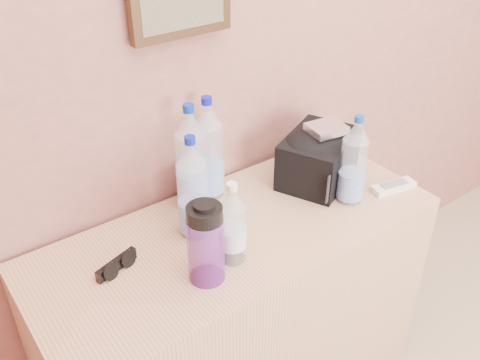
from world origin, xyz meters
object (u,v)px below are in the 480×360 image
at_px(sunglasses, 116,265).
at_px(foil_packet, 326,128).
at_px(pet_large_a, 193,192).
at_px(pet_large_d, 353,164).
at_px(ac_remote, 393,187).
at_px(toiletry_bag, 318,155).
at_px(nalgene_bottle, 206,243).
at_px(dresser, 237,320).
at_px(pet_small, 232,227).
at_px(pet_large_b, 209,153).
at_px(pet_large_c, 192,163).

bearing_deg(sunglasses, foil_packet, -17.71).
height_order(pet_large_a, pet_large_d, pet_large_a).
bearing_deg(ac_remote, toiletry_bag, 141.21).
relative_size(nalgene_bottle, sunglasses, 1.78).
bearing_deg(toiletry_bag, pet_large_d, -114.51).
xyz_separation_m(dresser, ac_remote, (0.53, -0.13, 0.39)).
distance_m(dresser, pet_small, 0.51).
bearing_deg(foil_packet, ac_remote, -49.91).
xyz_separation_m(pet_large_b, pet_large_d, (0.34, -0.29, -0.02)).
relative_size(pet_large_c, pet_small, 1.40).
bearing_deg(pet_large_a, pet_large_c, 59.45).
bearing_deg(pet_large_b, foil_packet, -24.57).
relative_size(pet_large_b, sunglasses, 2.56).
bearing_deg(dresser, foil_packet, 7.26).
xyz_separation_m(dresser, pet_large_c, (-0.04, 0.18, 0.53)).
height_order(pet_large_a, pet_small, pet_large_a).
relative_size(pet_large_c, nalgene_bottle, 1.46).
distance_m(pet_large_b, ac_remote, 0.61).
xyz_separation_m(sunglasses, toiletry_bag, (0.73, 0.01, 0.07)).
height_order(pet_small, toiletry_bag, pet_small).
height_order(sunglasses, toiletry_bag, toiletry_bag).
height_order(pet_large_a, pet_large_c, pet_large_c).
relative_size(sunglasses, foil_packet, 1.16).
height_order(pet_large_c, nalgene_bottle, pet_large_c).
height_order(pet_large_a, ac_remote, pet_large_a).
xyz_separation_m(pet_large_a, ac_remote, (0.64, -0.19, -0.13)).
xyz_separation_m(pet_large_b, foil_packet, (0.34, -0.16, 0.05)).
bearing_deg(toiletry_bag, pet_large_c, 138.93).
relative_size(pet_large_a, pet_small, 1.28).
relative_size(pet_large_b, toiletry_bag, 1.25).
relative_size(ac_remote, toiletry_bag, 0.56).
bearing_deg(ac_remote, nalgene_bottle, -169.45).
bearing_deg(pet_large_b, pet_large_c, -162.86).
bearing_deg(pet_large_d, pet_large_a, 162.81).
height_order(dresser, ac_remote, ac_remote).
bearing_deg(sunglasses, pet_large_c, 4.63).
distance_m(pet_large_c, pet_large_d, 0.49).
bearing_deg(foil_packet, pet_small, -162.87).
xyz_separation_m(pet_large_c, nalgene_bottle, (-0.14, -0.30, -0.04)).
distance_m(pet_large_a, pet_small, 0.16).
xyz_separation_m(dresser, pet_large_d, (0.38, -0.08, 0.51)).
bearing_deg(pet_large_b, pet_large_d, -40.77).
distance_m(pet_large_d, pet_small, 0.46).
xyz_separation_m(nalgene_bottle, ac_remote, (0.71, -0.02, -0.10)).
xyz_separation_m(pet_large_d, toiletry_bag, (-0.00, 0.15, -0.04)).
relative_size(pet_large_c, sunglasses, 2.61).
bearing_deg(sunglasses, dresser, -25.50).
relative_size(sunglasses, ac_remote, 0.87).
relative_size(pet_large_b, pet_large_d, 1.15).
bearing_deg(nalgene_bottle, pet_large_a, 67.23).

